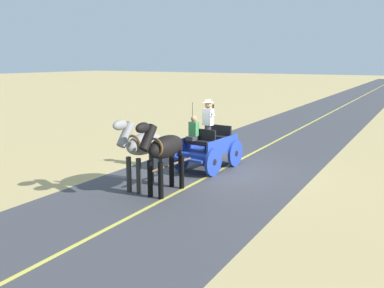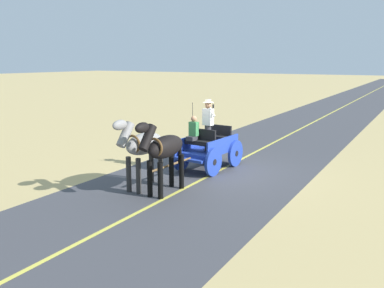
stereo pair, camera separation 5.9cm
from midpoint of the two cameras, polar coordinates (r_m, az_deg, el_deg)
name	(u,v)px [view 1 (the left image)]	position (r m, az deg, el deg)	size (l,w,h in m)	color
ground_plane	(219,171)	(14.22, 3.77, -3.76)	(200.00, 200.00, 0.00)	tan
road_surface	(219,170)	(14.22, 3.77, -3.75)	(6.16, 160.00, 0.01)	#424247
road_centre_stripe	(219,170)	(14.22, 3.77, -3.73)	(0.12, 160.00, 0.00)	#DBCC4C
horse_drawn_carriage	(208,146)	(14.26, 2.13, -0.33)	(1.56, 4.52, 2.50)	#1E3899
horse_near_side	(164,149)	(11.50, -4.15, -0.70)	(0.58, 2.13, 2.21)	black
horse_off_side	(142,146)	(12.00, -7.15, -0.24)	(0.58, 2.13, 2.21)	gray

